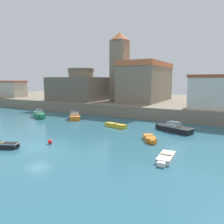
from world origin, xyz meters
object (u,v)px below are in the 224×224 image
church (142,79)px  fortress (81,87)px  dinghy_black_3 (2,145)px  dinghy_orange_5 (150,138)px  motorboat_black_4 (174,128)px  harbor_shed_near_wharf (215,92)px  motorboat_green_6 (39,114)px  harbor_shed_far_end (13,89)px  dinghy_yellow_0 (116,125)px  motorboat_orange_1 (75,116)px  mooring_buoy (50,142)px  dinghy_white_2 (166,157)px

church → fortress: church is taller
dinghy_black_3 → dinghy_orange_5: bearing=38.7°
motorboat_black_4 → harbor_shed_near_wharf: harbor_shed_near_wharf is taller
church → harbor_shed_near_wharf: church is taller
dinghy_orange_5 → church: 29.16m
motorboat_green_6 → harbor_shed_far_end: (-25.00, 12.93, 4.16)m
dinghy_yellow_0 → fortress: fortress is taller
motorboat_orange_1 → dinghy_black_3: motorboat_orange_1 is taller
motorboat_green_6 → harbor_shed_near_wharf: (31.00, 12.16, 4.72)m
harbor_shed_far_end → church: bearing=10.6°
dinghy_black_3 → motorboat_green_6: 20.25m
dinghy_yellow_0 → fortress: bearing=139.0°
church → motorboat_black_4: bearing=-57.1°
motorboat_orange_1 → motorboat_green_6: motorboat_green_6 is taller
motorboat_black_4 → church: (-12.62, 19.54, 7.10)m
harbor_shed_near_wharf → harbor_shed_far_end: size_ratio=1.09×
mooring_buoy → church: (-1.38, 32.87, 7.37)m
dinghy_yellow_0 → dinghy_white_2: dinghy_yellow_0 is taller
dinghy_black_3 → harbor_shed_near_wharf: bearing=56.2°
motorboat_black_4 → church: 24.32m
dinghy_orange_5 → motorboat_green_6: (-25.23, 5.70, 0.31)m
dinghy_white_2 → church: (-14.65, 31.46, 7.39)m
dinghy_yellow_0 → fortress: (-18.92, 16.43, 5.17)m
motorboat_orange_1 → dinghy_white_2: 25.06m
harbor_shed_near_wharf → dinghy_white_2: bearing=-95.6°
church → fortress: size_ratio=1.31×
motorboat_black_4 → dinghy_orange_5: motorboat_black_4 is taller
dinghy_orange_5 → dinghy_yellow_0: bearing=146.5°
dinghy_black_3 → church: bearing=86.7°
dinghy_white_2 → dinghy_black_3: 17.55m
motorboat_green_6 → dinghy_black_3: bearing=-53.9°
motorboat_orange_1 → church: bearing=70.0°
motorboat_orange_1 → dinghy_white_2: (21.28, -13.24, -0.29)m
motorboat_black_4 → harbor_shed_near_wharf: bearing=69.4°
motorboat_black_4 → harbor_shed_far_end: 53.29m
motorboat_green_6 → mooring_buoy: (15.45, -12.64, -0.36)m
motorboat_orange_1 → motorboat_black_4: (19.25, -1.32, -0.00)m
dinghy_white_2 → motorboat_black_4: motorboat_black_4 is taller
church → dinghy_yellow_0: bearing=-79.7°
dinghy_white_2 → dinghy_orange_5: dinghy_orange_5 is taller
harbor_shed_far_end → mooring_buoy: bearing=-32.3°
motorboat_orange_1 → harbor_shed_far_end: (-32.44, 10.92, 4.25)m
motorboat_black_4 → harbor_shed_near_wharf: (4.31, 11.47, 4.81)m
dinghy_white_2 → motorboat_black_4: size_ratio=0.65×
dinghy_black_3 → motorboat_green_6: bearing=126.1°
motorboat_green_6 → fortress: (-1.00, 15.57, 4.86)m
dinghy_yellow_0 → harbor_shed_near_wharf: (13.08, 13.02, 5.03)m
dinghy_white_2 → harbor_shed_far_end: 59.08m
motorboat_black_4 → dinghy_orange_5: size_ratio=1.82×
mooring_buoy → harbor_shed_far_end: 48.07m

